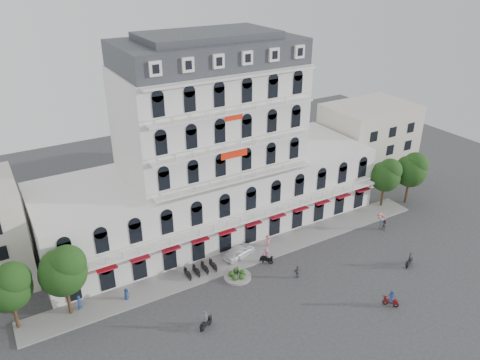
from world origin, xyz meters
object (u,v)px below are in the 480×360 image
rider_west (206,321)px  rider_northeast (410,260)px  rider_center (266,255)px  balloon_vendor (383,222)px  rider_east (391,298)px  parked_car (239,251)px

rider_west → rider_northeast: size_ratio=1.10×
rider_northeast → rider_center: bearing=-53.8°
rider_northeast → balloon_vendor: 8.26m
rider_west → rider_center: 12.79m
rider_northeast → balloon_vendor: (3.30, 7.56, 0.36)m
rider_east → balloon_vendor: (10.53, 11.51, 0.24)m
balloon_vendor → rider_east: bearing=-132.4°
rider_east → balloon_vendor: bearing=-81.0°
rider_west → rider_center: bearing=5.8°
parked_car → rider_west: rider_west is taller
rider_east → rider_northeast: (7.23, 3.95, -0.11)m
parked_car → rider_northeast: bearing=-141.5°
parked_car → balloon_vendor: size_ratio=1.83×
parked_car → rider_west: bearing=118.9°
parked_car → rider_east: rider_east is taller
rider_east → rider_northeast: bearing=-99.9°
rider_east → rider_northeast: 8.24m
parked_car → rider_center: rider_center is taller
rider_east → rider_center: rider_center is taller
rider_east → rider_center: bearing=-9.6°
rider_west → balloon_vendor: 29.35m
parked_car → rider_center: 3.57m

